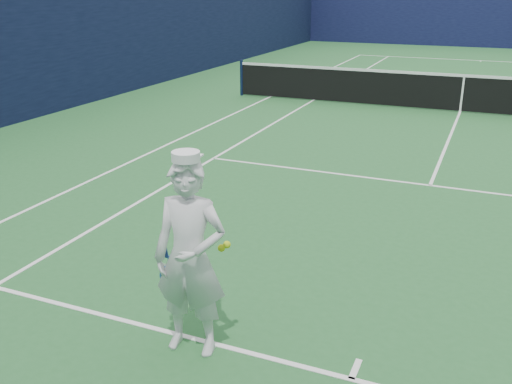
% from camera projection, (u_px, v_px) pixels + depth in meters
% --- Properties ---
extents(ground, '(80.00, 80.00, 0.00)m').
position_uv_depth(ground, '(460.00, 112.00, 15.21)').
color(ground, '#24602D').
rests_on(ground, ground).
extents(court_markings, '(11.03, 23.83, 0.01)m').
position_uv_depth(court_markings, '(460.00, 112.00, 15.21)').
color(court_markings, white).
rests_on(court_markings, ground).
extents(windscreen_fence, '(20.12, 36.12, 4.00)m').
position_uv_depth(windscreen_fence, '(469.00, 35.00, 14.52)').
color(windscreen_fence, '#0F1238').
rests_on(windscreen_fence, ground).
extents(tennis_net, '(12.88, 0.09, 1.07)m').
position_uv_depth(tennis_net, '(462.00, 92.00, 15.02)').
color(tennis_net, '#141E4C').
rests_on(tennis_net, ground).
extents(tennis_player, '(0.82, 0.52, 1.91)m').
position_uv_depth(tennis_player, '(190.00, 258.00, 5.05)').
color(tennis_player, silver).
rests_on(tennis_player, ground).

